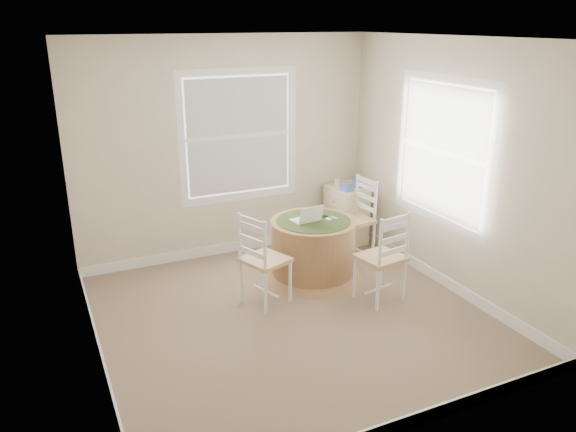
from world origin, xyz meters
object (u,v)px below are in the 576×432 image
chair_near (381,257)px  chair_right (354,219)px  round_table (313,246)px  chair_left (265,259)px  laptop (307,219)px  corner_chest (346,214)px

chair_near → chair_right: same height
round_table → chair_near: chair_near is taller
round_table → chair_left: bearing=-170.0°
chair_right → chair_near: bearing=-22.2°
round_table → chair_right: 0.78m
laptop → round_table: bearing=159.6°
laptop → corner_chest: (0.96, 0.76, -0.33)m
chair_right → laptop: size_ratio=2.94×
chair_right → round_table: bearing=-70.7°
chair_right → corner_chest: size_ratio=1.30×
chair_near → laptop: size_ratio=2.94×
chair_left → chair_near: same height
round_table → corner_chest: 1.18m
chair_left → chair_right: same height
chair_left → round_table: bearing=-86.2°
laptop → corner_chest: 1.27m
chair_right → corner_chest: bearing=154.8°
chair_left → laptop: bearing=-82.4°
laptop → corner_chest: laptop is taller
round_table → chair_near: 0.86m
round_table → corner_chest: bearing=26.6°
chair_near → chair_right: size_ratio=1.00×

